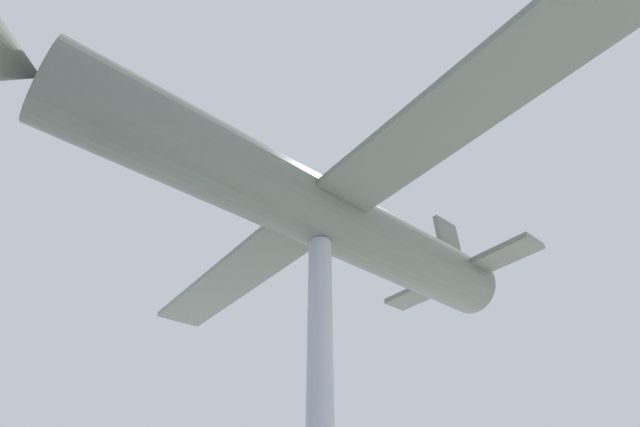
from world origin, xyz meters
The scene contains 2 objects.
support_pylon_central centered at (0.00, 0.00, 3.88)m, with size 0.56×0.56×7.77m.
suspended_airplane centered at (0.01, 0.20, 8.69)m, with size 17.77×14.79×3.33m.
Camera 1 is at (-6.84, 5.82, 1.89)m, focal length 24.00 mm.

